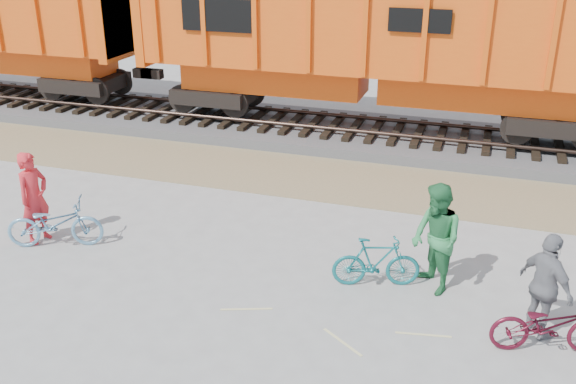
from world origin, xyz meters
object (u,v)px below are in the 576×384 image
person_woman (546,287)px  hopper_car_center (375,41)px  bicycle_maroon (549,325)px  person_solo (34,198)px  bicycle_blue (55,223)px  bicycle_teal (376,262)px  person_man (436,239)px

person_woman → hopper_car_center: bearing=-15.3°
hopper_car_center → bicycle_maroon: size_ratio=7.83×
bicycle_maroon → person_solo: bearing=71.0°
bicycle_blue → bicycle_teal: (6.53, 0.49, -0.02)m
hopper_car_center → bicycle_blue: hopper_car_center is taller
bicycle_maroon → person_solo: person_solo is taller
bicycle_blue → person_man: 7.57m
bicycle_maroon → hopper_car_center: bearing=11.5°
bicycle_maroon → person_solo: (-9.92, 0.71, 0.50)m
bicycle_teal → person_woman: 2.91m
bicycle_blue → person_man: person_man is taller
bicycle_maroon → person_woman: 0.60m
bicycle_blue → person_solo: person_solo is taller
hopper_car_center → person_woman: 10.32m
bicycle_maroon → person_woman: bearing=-0.8°
hopper_car_center → person_man: bearing=-71.2°
person_solo → person_woman: 9.83m
bicycle_teal → bicycle_blue: bearing=76.7°
person_man → bicycle_blue: bearing=-121.5°
bicycle_maroon → person_solo: size_ratio=0.92×
bicycle_teal → person_man: 1.15m
hopper_car_center → person_man: (2.76, -8.12, -1.99)m
hopper_car_center → person_woman: bearing=-63.2°
bicycle_teal → person_woman: bearing=-121.7°
hopper_car_center → bicycle_blue: size_ratio=7.27×
bicycle_teal → person_solo: person_solo is taller
bicycle_blue → person_solo: bearing=56.5°
bicycle_teal → person_woman: person_woman is taller
person_man → person_woman: person_man is taller
person_solo → person_man: 8.05m
bicycle_blue → bicycle_teal: bearing=-107.9°
hopper_car_center → person_woman: hopper_car_center is taller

